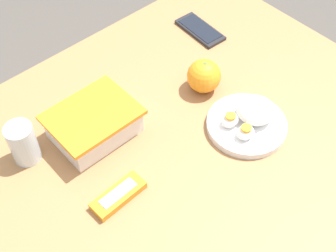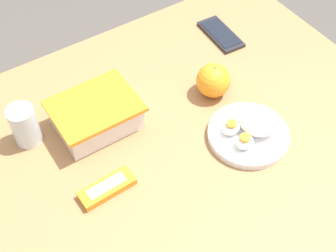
{
  "view_description": "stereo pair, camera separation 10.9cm",
  "coord_description": "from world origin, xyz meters",
  "px_view_note": "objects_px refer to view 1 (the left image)",
  "views": [
    {
      "loc": [
        -0.5,
        -0.5,
        1.62
      ],
      "look_at": [
        -0.03,
        0.01,
        0.78
      ],
      "focal_mm": 50.0,
      "sensor_mm": 36.0,
      "label": 1
    },
    {
      "loc": [
        -0.41,
        -0.57,
        1.62
      ],
      "look_at": [
        -0.03,
        0.01,
        0.78
      ],
      "focal_mm": 50.0,
      "sensor_mm": 36.0,
      "label": 2
    }
  ],
  "objects_px": {
    "candy_bar": "(118,195)",
    "drinking_glass": "(23,143)",
    "food_container": "(94,125)",
    "orange_fruit": "(204,76)",
    "rice_plate": "(249,120)",
    "cell_phone": "(200,30)"
  },
  "relations": [
    {
      "from": "orange_fruit",
      "to": "drinking_glass",
      "type": "bearing_deg",
      "value": 166.01
    },
    {
      "from": "candy_bar",
      "to": "drinking_glass",
      "type": "height_order",
      "value": "drinking_glass"
    },
    {
      "from": "orange_fruit",
      "to": "drinking_glass",
      "type": "relative_size",
      "value": 0.85
    },
    {
      "from": "candy_bar",
      "to": "cell_phone",
      "type": "xyz_separation_m",
      "value": [
        0.52,
        0.28,
        -0.0
      ]
    },
    {
      "from": "food_container",
      "to": "candy_bar",
      "type": "distance_m",
      "value": 0.19
    },
    {
      "from": "candy_bar",
      "to": "cell_phone",
      "type": "height_order",
      "value": "candy_bar"
    },
    {
      "from": "candy_bar",
      "to": "cell_phone",
      "type": "distance_m",
      "value": 0.59
    },
    {
      "from": "cell_phone",
      "to": "orange_fruit",
      "type": "bearing_deg",
      "value": -132.62
    },
    {
      "from": "rice_plate",
      "to": "cell_phone",
      "type": "relative_size",
      "value": 1.23
    },
    {
      "from": "food_container",
      "to": "drinking_glass",
      "type": "xyz_separation_m",
      "value": [
        -0.16,
        0.05,
        0.02
      ]
    },
    {
      "from": "cell_phone",
      "to": "drinking_glass",
      "type": "distance_m",
      "value": 0.61
    },
    {
      "from": "rice_plate",
      "to": "cell_phone",
      "type": "height_order",
      "value": "rice_plate"
    },
    {
      "from": "rice_plate",
      "to": "drinking_glass",
      "type": "height_order",
      "value": "drinking_glass"
    },
    {
      "from": "orange_fruit",
      "to": "rice_plate",
      "type": "distance_m",
      "value": 0.16
    },
    {
      "from": "food_container",
      "to": "candy_bar",
      "type": "relative_size",
      "value": 1.59
    },
    {
      "from": "rice_plate",
      "to": "candy_bar",
      "type": "xyz_separation_m",
      "value": [
        -0.35,
        0.05,
        -0.01
      ]
    },
    {
      "from": "drinking_glass",
      "to": "food_container",
      "type": "bearing_deg",
      "value": -17.15
    },
    {
      "from": "food_container",
      "to": "orange_fruit",
      "type": "distance_m",
      "value": 0.3
    },
    {
      "from": "food_container",
      "to": "candy_bar",
      "type": "height_order",
      "value": "food_container"
    },
    {
      "from": "rice_plate",
      "to": "drinking_glass",
      "type": "bearing_deg",
      "value": 147.98
    },
    {
      "from": "orange_fruit",
      "to": "candy_bar",
      "type": "height_order",
      "value": "orange_fruit"
    },
    {
      "from": "rice_plate",
      "to": "candy_bar",
      "type": "bearing_deg",
      "value": 171.66
    }
  ]
}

